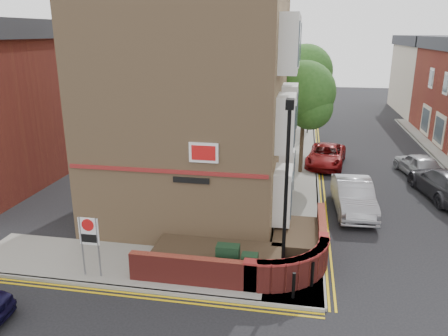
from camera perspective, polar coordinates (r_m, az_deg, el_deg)
The scene contains 24 objects.
ground at distance 14.77m, azimuth 0.79°, elevation -17.02°, with size 120.00×120.00×0.00m, color black.
pavement_corner at distance 16.79m, azimuth -10.46°, elevation -12.51°, with size 13.00×3.00×0.12m, color gray.
pavement_main at distance 29.22m, azimuth 9.97°, elevation 0.62°, with size 2.00×32.00×0.12m, color gray.
kerb_side at distance 15.61m, azimuth -12.45°, elevation -15.14°, with size 13.00×0.15×0.12m, color gray.
kerb_main_near at distance 29.24m, azimuth 11.93°, elevation 0.51°, with size 0.15×32.00×0.12m, color gray.
yellow_lines_side at distance 15.44m, azimuth -12.80°, elevation -15.79°, with size 13.00×0.28×0.01m, color gold.
yellow_lines_main at distance 29.26m, azimuth 12.41°, elevation 0.38°, with size 0.28×32.00×0.01m, color gold.
corner_building at distance 20.72m, azimuth -3.26°, elevation 11.47°, with size 8.95×10.40×13.60m.
garden_wall at distance 16.87m, azimuth 2.25°, elevation -12.29°, with size 6.80×6.00×1.20m, color maroon, non-canonical shape.
lamppost at distance 14.14m, azimuth 8.08°, elevation -3.51°, with size 0.25×0.50×6.30m.
utility_cabinet_large at distance 15.52m, azimuth 0.51°, elevation -12.04°, with size 0.80×0.45×1.20m, color black.
utility_cabinet_small at distance 15.19m, azimuth 3.36°, elevation -13.00°, with size 0.55×0.40×1.10m, color black.
bollard_near at distance 14.65m, azimuth 9.07°, elevation -14.91°, with size 0.11×0.11×0.90m, color black.
bollard_far at distance 15.35m, azimuth 11.47°, elevation -13.44°, with size 0.11×0.11×0.90m, color black.
zone_sign at distance 15.84m, azimuth -17.20°, elevation -8.49°, with size 0.72×0.07×2.20m.
far_terrace_cream at distance 51.74m, azimuth 24.85°, elevation 11.03°, with size 5.40×12.40×8.00m.
tree_near at distance 26.32m, azimuth 10.43°, elevation 9.12°, with size 3.64×3.65×6.70m.
tree_mid at distance 34.22m, azimuth 10.59°, elevation 11.79°, with size 4.03×4.03×7.42m.
tree_far at distance 42.21m, azimuth 10.63°, elevation 12.40°, with size 3.81×3.81×7.00m.
traffic_light_assembly at distance 37.44m, azimuth 11.03°, elevation 8.49°, with size 0.20×0.16×4.20m.
silver_car_near at distance 21.92m, azimuth 16.55°, elevation -3.55°, with size 1.67×4.79×1.58m, color #9A9AA1.
red_car_main at distance 29.10m, azimuth 13.18°, elevation 1.61°, with size 2.25×4.88×1.36m, color maroon.
grey_car_far at distance 25.50m, azimuth 26.95°, elevation -1.82°, with size 2.22×5.46×1.58m, color #2F2F34.
silver_car_far at distance 28.78m, azimuth 24.06°, elevation 0.42°, with size 1.66×4.14×1.41m, color gray.
Camera 1 is at (2.02, -12.03, 8.34)m, focal length 35.00 mm.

